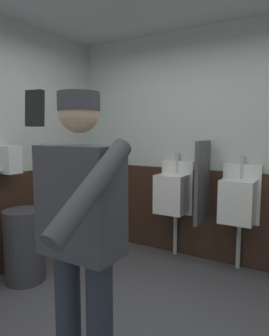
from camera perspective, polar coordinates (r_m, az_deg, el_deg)
The scene contains 9 objects.
wall_back at distance 3.65m, azimuth 13.47°, elevation 4.05°, with size 3.99×0.12×2.66m, color silver.
wainscot_band_back at distance 3.70m, azimuth 12.76°, elevation -8.51°, with size 3.39×0.03×1.06m, color #382319.
urinal_left at distance 3.63m, azimuth 7.21°, elevation -4.67°, with size 0.40×0.34×1.24m.
urinal_middle at distance 3.40m, azimuth 18.90°, elevation -5.76°, with size 0.40×0.34×1.24m.
privacy_divider_panel at distance 3.40m, azimuth 12.56°, elevation -2.59°, with size 0.04×0.40×0.90m, color #4C4C51.
person at distance 1.63m, azimuth -10.10°, elevation -11.60°, with size 0.64×0.60×1.69m.
cell_phone at distance 1.00m, azimuth -18.17°, elevation 10.55°, with size 0.06×0.02×0.11m, color black.
trash_bin at distance 3.33m, azimuth -19.90°, elevation -13.49°, with size 0.39×0.39×0.73m, color #38383D.
hand_dryer at distance 3.33m, azimuth -22.65°, elevation 1.38°, with size 0.24×0.23×0.28m.
Camera 1 is at (1.11, -1.66, 1.50)m, focal length 32.55 mm.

